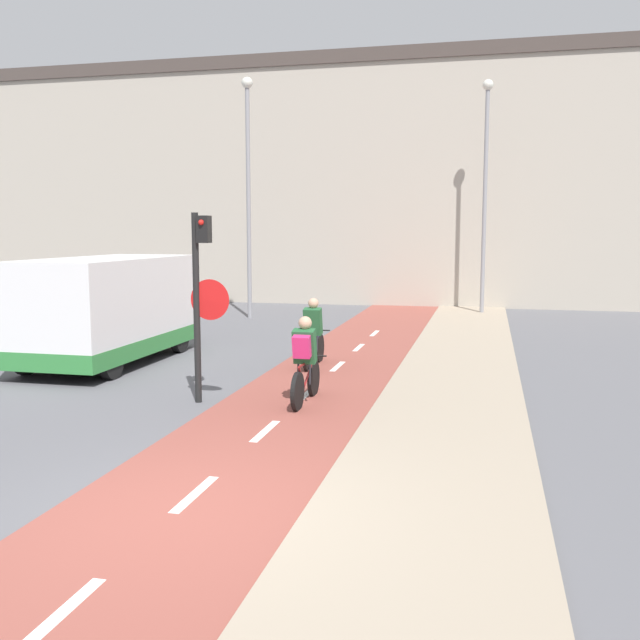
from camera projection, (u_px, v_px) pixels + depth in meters
ground_plane at (175, 514)px, 7.22m from camera, size 120.00×120.00×0.00m
bike_lane at (176, 512)px, 7.22m from camera, size 2.55×60.00×0.02m
sidewalk_strip at (420, 535)px, 6.65m from camera, size 2.40×60.00×0.05m
building_row_background at (414, 183)px, 28.85m from camera, size 60.00×5.20×9.55m
traffic_light_pole at (201, 286)px, 11.65m from camera, size 0.67×0.25×3.14m
street_lamp_far at (248, 175)px, 22.91m from camera, size 0.36×0.36×7.69m
street_lamp_sidewalk at (485, 175)px, 24.06m from camera, size 0.36×0.36×7.86m
cyclist_near at (305, 362)px, 11.69m from camera, size 0.46×1.70×1.46m
cyclist_far at (313, 336)px, 14.90m from camera, size 0.46×1.66×1.46m
van at (108, 311)px, 15.35m from camera, size 2.09×4.83×2.27m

